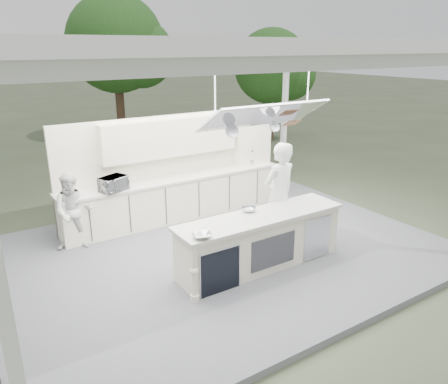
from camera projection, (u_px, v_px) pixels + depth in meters
ground at (222, 255)px, 8.32m from camera, size 90.00×90.00×0.00m
stage_deck at (222, 252)px, 8.30m from camera, size 8.00×6.00×0.12m
tent at (223, 50)px, 7.12m from camera, size 8.20×6.20×3.86m
demo_island at (260, 241)px, 7.49m from camera, size 3.10×0.79×0.95m
back_counter at (176, 197)px, 9.63m from camera, size 5.08×0.72×0.95m
back_wall_unit at (188, 150)px, 9.72m from camera, size 5.05×0.48×2.25m
tree_cluster at (64, 61)px, 14.95m from camera, size 19.55×9.40×5.85m
head_chef at (279, 196)px, 8.13m from camera, size 0.79×0.56×2.02m
sous_chef at (74, 211)px, 8.09m from camera, size 0.87×0.77×1.49m
toaster_oven at (114, 184)px, 8.54m from camera, size 0.62×0.53×0.29m
bowl_large at (202, 236)px, 6.48m from camera, size 0.36×0.36×0.07m
bowl_small at (249, 209)px, 7.51m from camera, size 0.28×0.28×0.08m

